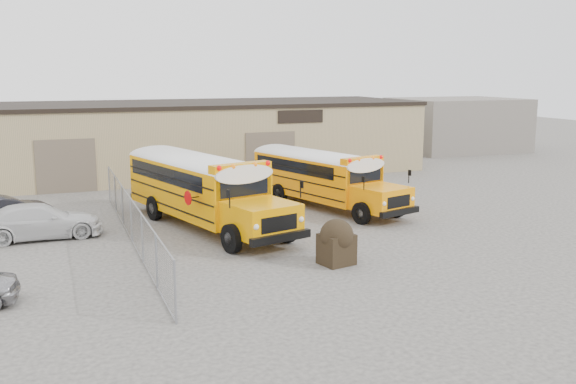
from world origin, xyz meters
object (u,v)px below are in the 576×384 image
object	(u,v)px
school_bus_right	(255,161)
tarp_bundle	(337,241)
car_dark	(4,211)
car_white	(40,221)
school_bus_left	(140,167)

from	to	relation	value
school_bus_right	tarp_bundle	size ratio (longest dim) A/B	6.09
tarp_bundle	car_dark	distance (m)	15.25
school_bus_right	tarp_bundle	bearing A→B (deg)	-96.84
car_dark	tarp_bundle	bearing A→B (deg)	-151.06
car_white	car_dark	size ratio (longest dim) A/B	1.20
school_bus_left	car_white	size ratio (longest dim) A/B	2.29
car_white	car_dark	world-z (taller)	car_white
car_white	school_bus_right	bearing A→B (deg)	-59.29
school_bus_left	school_bus_right	distance (m)	6.69
school_bus_right	car_dark	world-z (taller)	school_bus_right
school_bus_left	school_bus_right	world-z (taller)	school_bus_left
tarp_bundle	school_bus_right	bearing A→B (deg)	83.16
school_bus_left	car_dark	bearing A→B (deg)	-152.66
school_bus_left	tarp_bundle	xyz separation A→B (m)	(4.81, -13.65, -1.00)
car_dark	school_bus_right	bearing A→B (deg)	-89.39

